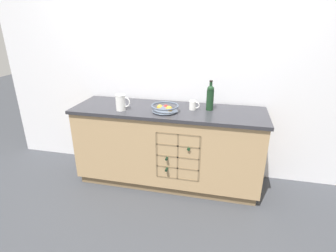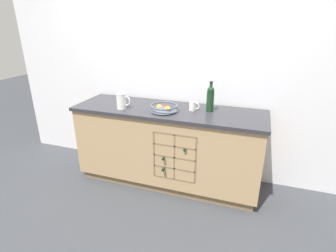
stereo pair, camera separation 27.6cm
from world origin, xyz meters
name	(u,v)px [view 1 (the left image)]	position (x,y,z in m)	size (l,w,h in m)	color
ground_plane	(168,180)	(0.00, 0.00, 0.00)	(14.00, 14.00, 0.00)	#383A3F
back_wall	(175,67)	(0.00, 0.36, 1.27)	(4.42, 0.06, 2.55)	white
kitchen_island	(168,146)	(0.00, 0.00, 0.45)	(2.06, 0.65, 0.89)	olive
fruit_bowl	(165,108)	(-0.01, -0.10, 0.94)	(0.29, 0.29, 0.08)	#4C5666
white_pitcher	(121,102)	(-0.47, -0.15, 0.98)	(0.16, 0.11, 0.17)	white
ceramic_mug	(193,105)	(0.26, 0.04, 0.94)	(0.11, 0.07, 0.10)	white
standing_wine_bottle	(210,97)	(0.43, 0.07, 1.03)	(0.08, 0.08, 0.31)	#19381E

